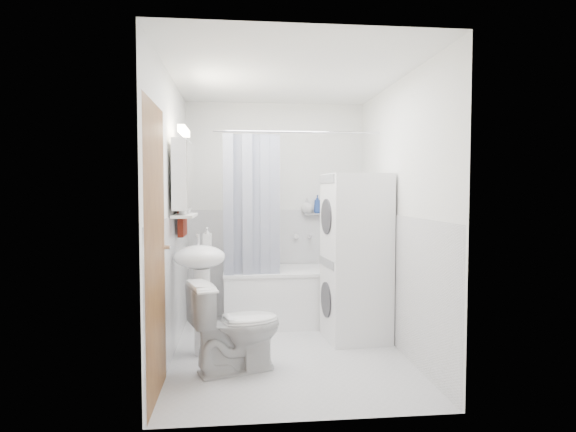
{
  "coord_description": "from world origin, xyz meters",
  "views": [
    {
      "loc": [
        -0.43,
        -4.15,
        1.41
      ],
      "look_at": [
        0.02,
        0.15,
        1.19
      ],
      "focal_mm": 30.0,
      "sensor_mm": 36.0,
      "label": 1
    }
  ],
  "objects": [
    {
      "name": "curtain_rod",
      "position": [
        0.18,
        0.62,
        2.0
      ],
      "size": [
        1.7,
        0.02,
        0.02
      ],
      "primitive_type": "cylinder",
      "rotation": [
        0.0,
        1.57,
        0.0
      ],
      "color": "silver",
      "rests_on": "room_walls"
    },
    {
      "name": "shampoo_a",
      "position": [
        0.35,
        1.24,
        1.23
      ],
      "size": [
        0.13,
        0.17,
        0.13
      ],
      "primitive_type": "imported",
      "color": "gray",
      "rests_on": "shower_caddy"
    },
    {
      "name": "towel",
      "position": [
        -0.94,
        0.35,
        1.43
      ],
      "size": [
        0.07,
        0.35,
        0.85
      ],
      "color": "#4E150B",
      "rests_on": "room_walls"
    },
    {
      "name": "tub_spout",
      "position": [
        0.38,
        1.25,
        0.9
      ],
      "size": [
        0.04,
        0.12,
        0.04
      ],
      "primitive_type": "cylinder",
      "rotation": [
        1.57,
        0.0,
        0.0
      ],
      "color": "silver",
      "rests_on": "room_walls"
    },
    {
      "name": "shelf_cup",
      "position": [
        -0.89,
        0.22,
        1.26
      ],
      "size": [
        0.1,
        0.09,
        0.1
      ],
      "primitive_type": "imported",
      "color": "gray",
      "rests_on": "shelf"
    },
    {
      "name": "wainscot",
      "position": [
        0.0,
        0.29,
        0.6
      ],
      "size": [
        1.98,
        2.58,
        2.58
      ],
      "color": "silver",
      "rests_on": "ground"
    },
    {
      "name": "shower_caddy",
      "position": [
        0.43,
        1.24,
        1.15
      ],
      "size": [
        0.22,
        0.06,
        0.02
      ],
      "primitive_type": "cube",
      "color": "silver",
      "rests_on": "room_walls"
    },
    {
      "name": "sink",
      "position": [
        -0.75,
        -0.01,
        0.7
      ],
      "size": [
        0.44,
        0.37,
        1.04
      ],
      "color": "white",
      "rests_on": "ground"
    },
    {
      "name": "shower_curtain",
      "position": [
        -0.3,
        0.62,
        1.25
      ],
      "size": [
        0.55,
        0.02,
        1.45
      ],
      "color": "#121C40",
      "rests_on": "curtain_rod"
    },
    {
      "name": "washer_dryer",
      "position": [
        0.68,
        0.28,
        0.79
      ],
      "size": [
        0.61,
        0.6,
        1.57
      ],
      "rotation": [
        0.0,
        0.0,
        0.08
      ],
      "color": "white",
      "rests_on": "ground"
    },
    {
      "name": "toilet",
      "position": [
        -0.45,
        -0.42,
        0.35
      ],
      "size": [
        0.81,
        0.6,
        0.71
      ],
      "primitive_type": "imported",
      "rotation": [
        0.0,
        0.0,
        1.88
      ],
      "color": "white",
      "rests_on": "ground"
    },
    {
      "name": "floor",
      "position": [
        0.0,
        0.0,
        0.0
      ],
      "size": [
        2.6,
        2.6,
        0.0
      ],
      "primitive_type": "plane",
      "color": "#BABABF",
      "rests_on": "ground"
    },
    {
      "name": "shelf_bottle",
      "position": [
        -0.89,
        -0.05,
        1.25
      ],
      "size": [
        0.07,
        0.18,
        0.07
      ],
      "primitive_type": "imported",
      "color": "gray",
      "rests_on": "shelf"
    },
    {
      "name": "soap_pump",
      "position": [
        -0.71,
        0.25,
        0.95
      ],
      "size": [
        0.08,
        0.17,
        0.08
      ],
      "primitive_type": "imported",
      "color": "gray",
      "rests_on": "sink"
    },
    {
      "name": "door",
      "position": [
        -0.95,
        -0.55,
        1.0
      ],
      "size": [
        0.05,
        2.0,
        2.0
      ],
      "color": "brown",
      "rests_on": "ground"
    },
    {
      "name": "medicine_cabinet",
      "position": [
        -0.9,
        0.1,
        1.57
      ],
      "size": [
        0.13,
        0.5,
        0.71
      ],
      "color": "white",
      "rests_on": "room_walls"
    },
    {
      "name": "shelf",
      "position": [
        -0.89,
        0.1,
        1.2
      ],
      "size": [
        0.18,
        0.54,
        0.02
      ],
      "primitive_type": "cube",
      "color": "silver",
      "rests_on": "room_walls"
    },
    {
      "name": "room_walls",
      "position": [
        0.0,
        0.0,
        1.49
      ],
      "size": [
        2.6,
        2.6,
        2.6
      ],
      "color": "white",
      "rests_on": "ground"
    },
    {
      "name": "shampoo_b",
      "position": [
        0.47,
        1.24,
        1.2
      ],
      "size": [
        0.08,
        0.21,
        0.08
      ],
      "primitive_type": "imported",
      "color": "navy",
      "rests_on": "shower_caddy"
    },
    {
      "name": "bathtub",
      "position": [
        0.18,
        0.92,
        0.32
      ],
      "size": [
        1.52,
        0.72,
        0.58
      ],
      "color": "white",
      "rests_on": "ground"
    }
  ]
}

